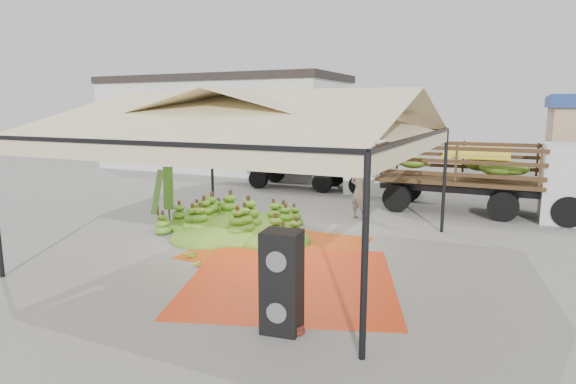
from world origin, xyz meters
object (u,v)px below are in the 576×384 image
at_px(speaker_stack, 282,282).
at_px(vendor, 359,191).
at_px(truck_right, 497,170).
at_px(truck_left, 324,159).
at_px(banana_heap, 235,215).

height_order(speaker_stack, vendor, vendor).
distance_m(vendor, truck_right, 4.84).
xyz_separation_m(truck_left, truck_right, (7.18, -2.34, 0.16)).
bearing_deg(vendor, truck_right, -125.18).
height_order(banana_heap, truck_right, truck_right).
height_order(banana_heap, speaker_stack, speaker_stack).
distance_m(banana_heap, truck_left, 8.52).
distance_m(speaker_stack, vendor, 8.40).
bearing_deg(banana_heap, truck_left, 93.97).
relative_size(speaker_stack, vendor, 0.90).
relative_size(truck_left, truck_right, 0.91).
bearing_deg(vendor, banana_heap, 72.45).
height_order(speaker_stack, truck_left, truck_left).
xyz_separation_m(banana_heap, truck_right, (6.59, 6.13, 0.96)).
bearing_deg(truck_left, vendor, -60.69).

